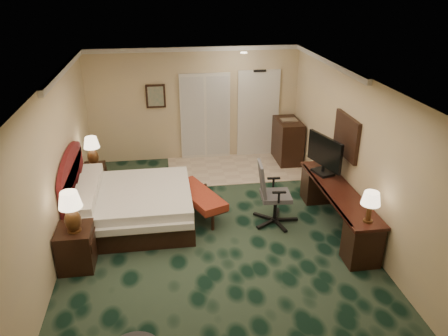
{
  "coord_description": "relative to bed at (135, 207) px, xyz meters",
  "views": [
    {
      "loc": [
        -0.78,
        -6.35,
        4.21
      ],
      "look_at": [
        0.25,
        0.6,
        1.07
      ],
      "focal_mm": 35.0,
      "sensor_mm": 36.0,
      "label": 1
    }
  ],
  "objects": [
    {
      "name": "floor",
      "position": [
        1.37,
        -0.78,
        -0.33
      ],
      "size": [
        5.0,
        7.5,
        0.0
      ],
      "primitive_type": "cube",
      "color": "black",
      "rests_on": "ground"
    },
    {
      "name": "ceiling",
      "position": [
        1.37,
        -0.78,
        2.37
      ],
      "size": [
        5.0,
        7.5,
        0.0
      ],
      "primitive_type": "cube",
      "color": "white",
      "rests_on": "wall_back"
    },
    {
      "name": "wall_back",
      "position": [
        1.37,
        2.97,
        1.02
      ],
      "size": [
        5.0,
        0.0,
        2.7
      ],
      "primitive_type": "cube",
      "color": "#BDAA90",
      "rests_on": "ground"
    },
    {
      "name": "wall_left",
      "position": [
        -1.13,
        -0.78,
        1.02
      ],
      "size": [
        0.0,
        7.5,
        2.7
      ],
      "primitive_type": "cube",
      "color": "#BDAA90",
      "rests_on": "ground"
    },
    {
      "name": "wall_right",
      "position": [
        3.87,
        -0.78,
        1.02
      ],
      "size": [
        0.0,
        7.5,
        2.7
      ],
      "primitive_type": "cube",
      "color": "#BDAA90",
      "rests_on": "ground"
    },
    {
      "name": "crown_molding",
      "position": [
        1.37,
        -0.78,
        2.32
      ],
      "size": [
        5.0,
        7.5,
        0.1
      ],
      "primitive_type": null,
      "color": "silver",
      "rests_on": "wall_back"
    },
    {
      "name": "tile_patch",
      "position": [
        2.27,
        2.12,
        -0.32
      ],
      "size": [
        3.2,
        1.7,
        0.01
      ],
      "primitive_type": "cube",
      "color": "#BEA891",
      "rests_on": "ground"
    },
    {
      "name": "headboard",
      "position": [
        -1.07,
        0.22,
        0.37
      ],
      "size": [
        0.12,
        2.0,
        1.4
      ],
      "primitive_type": null,
      "color": "#491A11",
      "rests_on": "ground"
    },
    {
      "name": "entry_door",
      "position": [
        2.92,
        2.94,
        0.72
      ],
      "size": [
        1.02,
        0.06,
        2.18
      ],
      "primitive_type": "cube",
      "color": "silver",
      "rests_on": "ground"
    },
    {
      "name": "closet_doors",
      "position": [
        1.62,
        2.93,
        0.72
      ],
      "size": [
        1.2,
        0.06,
        2.1
      ],
      "primitive_type": "cube",
      "color": "#B3B3B3",
      "rests_on": "ground"
    },
    {
      "name": "wall_art",
      "position": [
        0.47,
        2.93,
        1.27
      ],
      "size": [
        0.45,
        0.06,
        0.55
      ],
      "primitive_type": "cube",
      "color": "#4D6D63",
      "rests_on": "wall_back"
    },
    {
      "name": "wall_mirror",
      "position": [
        3.83,
        -0.18,
        1.22
      ],
      "size": [
        0.05,
        0.95,
        0.75
      ],
      "primitive_type": "cube",
      "color": "white",
      "rests_on": "wall_right"
    },
    {
      "name": "bed",
      "position": [
        0.0,
        0.0,
        0.0
      ],
      "size": [
        2.05,
        1.9,
        0.65
      ],
      "primitive_type": "cube",
      "color": "silver",
      "rests_on": "ground"
    },
    {
      "name": "nightstand_near",
      "position": [
        -0.84,
        -1.19,
        0.01
      ],
      "size": [
        0.53,
        0.61,
        0.66
      ],
      "primitive_type": "cube",
      "color": "black",
      "rests_on": "ground"
    },
    {
      "name": "nightstand_far",
      "position": [
        -0.88,
        1.48,
        -0.05
      ],
      "size": [
        0.44,
        0.51,
        0.56
      ],
      "primitive_type": "cube",
      "color": "black",
      "rests_on": "ground"
    },
    {
      "name": "lamp_near",
      "position": [
        -0.81,
        -1.24,
        0.66
      ],
      "size": [
        0.42,
        0.42,
        0.66
      ],
      "primitive_type": null,
      "rotation": [
        0.0,
        0.0,
        -0.24
      ],
      "color": "#2F1F0C",
      "rests_on": "nightstand_near"
    },
    {
      "name": "lamp_far",
      "position": [
        -0.87,
        1.53,
        0.54
      ],
      "size": [
        0.35,
        0.35,
        0.61
      ],
      "primitive_type": null,
      "rotation": [
        0.0,
        0.0,
        0.07
      ],
      "color": "#2F1F0C",
      "rests_on": "nightstand_far"
    },
    {
      "name": "bed_bench",
      "position": [
        1.18,
        0.13,
        -0.09
      ],
      "size": [
        0.99,
        1.47,
        0.47
      ],
      "primitive_type": "cube",
      "rotation": [
        0.0,
        0.0,
        0.4
      ],
      "color": "maroon",
      "rests_on": "ground"
    },
    {
      "name": "desk",
      "position": [
        3.57,
        -0.7,
        0.05
      ],
      "size": [
        0.56,
        2.61,
        0.75
      ],
      "primitive_type": "cube",
      "color": "black",
      "rests_on": "ground"
    },
    {
      "name": "tv",
      "position": [
        3.53,
        0.01,
        0.8
      ],
      "size": [
        0.35,
        0.93,
        0.74
      ],
      "primitive_type": "cube",
      "rotation": [
        0.0,
        0.0,
        0.29
      ],
      "color": "black",
      "rests_on": "desk"
    },
    {
      "name": "desk_lamp",
      "position": [
        3.6,
        -1.77,
        0.68
      ],
      "size": [
        0.32,
        0.32,
        0.51
      ],
      "primitive_type": null,
      "rotation": [
        0.0,
        0.0,
        -0.11
      ],
      "color": "#2F1F0C",
      "rests_on": "desk"
    },
    {
      "name": "desk_chair",
      "position": [
        2.54,
        -0.36,
        0.27
      ],
      "size": [
        0.75,
        0.71,
        1.19
      ],
      "primitive_type": null,
      "rotation": [
        0.0,
        0.0,
        -0.08
      ],
      "color": "#403F49",
      "rests_on": "ground"
    },
    {
      "name": "minibar",
      "position": [
        3.55,
        2.42,
        0.19
      ],
      "size": [
        0.54,
        0.97,
        1.03
      ],
      "primitive_type": "cube",
      "color": "black",
      "rests_on": "ground"
    }
  ]
}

